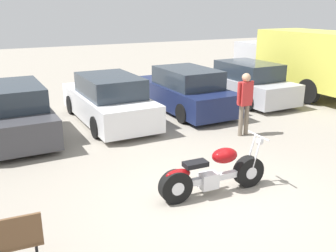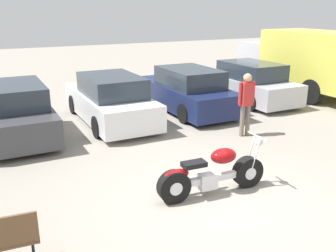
# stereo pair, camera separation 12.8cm
# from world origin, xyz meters

# --- Properties ---
(ground_plane) EXTENTS (60.00, 60.00, 0.00)m
(ground_plane) POSITION_xyz_m (0.00, 0.00, 0.00)
(ground_plane) COLOR gray
(motorcycle) EXTENTS (2.20, 0.62, 1.03)m
(motorcycle) POSITION_xyz_m (0.04, 0.34, 0.41)
(motorcycle) COLOR black
(motorcycle) RESTS_ON ground_plane
(parked_car_dark_grey) EXTENTS (1.80, 4.44, 1.45)m
(parked_car_dark_grey) POSITION_xyz_m (-2.85, 5.70, 0.67)
(parked_car_dark_grey) COLOR #3D3D42
(parked_car_dark_grey) RESTS_ON ground_plane
(parked_car_white) EXTENTS (1.80, 4.44, 1.45)m
(parked_car_white) POSITION_xyz_m (-0.13, 5.73, 0.67)
(parked_car_white) COLOR white
(parked_car_white) RESTS_ON ground_plane
(parked_car_navy) EXTENTS (1.80, 4.44, 1.45)m
(parked_car_navy) POSITION_xyz_m (2.60, 5.84, 0.67)
(parked_car_navy) COLOR #19234C
(parked_car_navy) RESTS_ON ground_plane
(parked_car_silver) EXTENTS (1.80, 4.44, 1.45)m
(parked_car_silver) POSITION_xyz_m (5.33, 6.05, 0.67)
(parked_car_silver) COLOR #BCBCC1
(parked_car_silver) RESTS_ON ground_plane
(delivery_truck) EXTENTS (2.24, 6.05, 2.51)m
(delivery_truck) POSITION_xyz_m (8.08, 5.79, 1.40)
(delivery_truck) COLOR #CCC64C
(delivery_truck) RESTS_ON ground_plane
(person_standing) EXTENTS (0.52, 0.23, 1.72)m
(person_standing) POSITION_xyz_m (2.71, 2.78, 1.02)
(person_standing) COLOR #726656
(person_standing) RESTS_ON ground_plane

